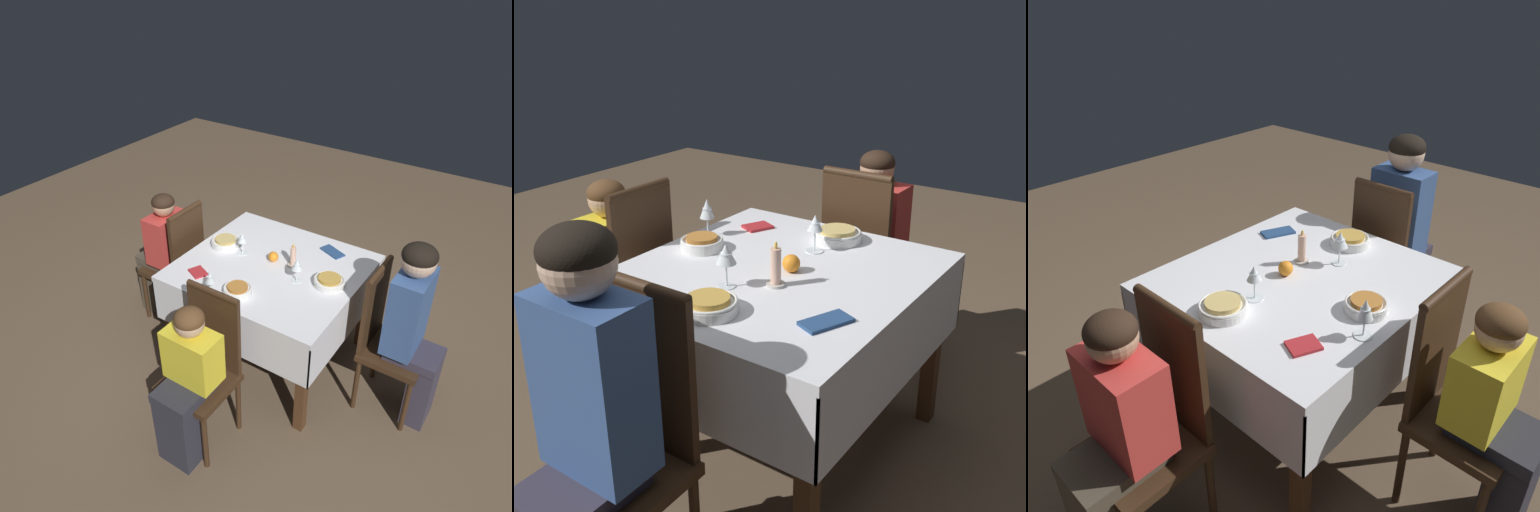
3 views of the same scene
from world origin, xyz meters
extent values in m
plane|color=brown|center=(0.00, 0.00, 0.00)|extent=(8.00, 8.00, 0.00)
cube|color=silver|center=(0.00, 0.00, 0.74)|extent=(1.13, 1.05, 0.04)
cube|color=silver|center=(0.00, 0.52, 0.58)|extent=(1.13, 0.01, 0.29)
cube|color=silver|center=(0.00, -0.52, 0.58)|extent=(1.13, 0.01, 0.29)
cube|color=silver|center=(0.56, 0.00, 0.58)|extent=(0.01, 1.05, 0.29)
cube|color=silver|center=(-0.56, 0.00, 0.58)|extent=(0.01, 1.05, 0.29)
cube|color=#4C2D19|center=(0.50, 0.45, 0.36)|extent=(0.06, 0.06, 0.72)
cube|color=#4C2D19|center=(-0.50, 0.45, 0.36)|extent=(0.06, 0.06, 0.72)
cube|color=#4C2D19|center=(0.50, -0.45, 0.36)|extent=(0.06, 0.06, 0.72)
cube|color=#4C2D19|center=(-0.50, -0.45, 0.36)|extent=(0.06, 0.06, 0.72)
cube|color=#382314|center=(-0.86, -0.03, 0.43)|extent=(0.37, 0.37, 0.04)
cube|color=#382314|center=(-0.70, -0.03, 0.71)|extent=(0.03, 0.34, 0.52)
cylinder|color=#382314|center=(-0.70, -0.03, 0.97)|extent=(0.04, 0.33, 0.04)
cylinder|color=#382314|center=(-1.02, 0.12, 0.21)|extent=(0.03, 0.03, 0.41)
cylinder|color=#382314|center=(-1.02, -0.19, 0.21)|extent=(0.03, 0.03, 0.41)
cylinder|color=#382314|center=(-0.71, 0.12, 0.21)|extent=(0.03, 0.03, 0.41)
cylinder|color=#382314|center=(-0.71, -0.19, 0.21)|extent=(0.03, 0.03, 0.41)
cube|color=#382314|center=(0.86, 0.03, 0.43)|extent=(0.37, 0.37, 0.04)
cube|color=#382314|center=(0.70, 0.03, 0.71)|extent=(0.03, 0.34, 0.52)
cylinder|color=#382314|center=(0.70, 0.03, 0.97)|extent=(0.04, 0.33, 0.04)
cylinder|color=#382314|center=(1.02, -0.13, 0.21)|extent=(0.03, 0.03, 0.41)
cylinder|color=#382314|center=(0.71, -0.13, 0.21)|extent=(0.03, 0.03, 0.41)
cylinder|color=#382314|center=(0.71, 0.19, 0.21)|extent=(0.03, 0.03, 0.41)
cube|color=#382314|center=(-0.03, 0.82, 0.43)|extent=(0.37, 0.37, 0.04)
cube|color=#382314|center=(-0.03, 0.65, 0.71)|extent=(0.34, 0.03, 0.52)
cylinder|color=#382314|center=(-0.03, 0.65, 0.97)|extent=(0.33, 0.04, 0.04)
cylinder|color=#382314|center=(-0.19, 0.98, 0.21)|extent=(0.03, 0.03, 0.41)
cylinder|color=#382314|center=(0.13, 0.66, 0.21)|extent=(0.03, 0.03, 0.41)
cylinder|color=#382314|center=(-0.19, 0.66, 0.21)|extent=(0.03, 0.03, 0.41)
cube|color=#383342|center=(-1.06, -0.03, 0.23)|extent=(0.14, 0.22, 0.45)
cube|color=#383342|center=(-0.98, -0.03, 0.48)|extent=(0.31, 0.24, 0.06)
cube|color=#38568E|center=(-0.89, -0.03, 0.76)|extent=(0.18, 0.30, 0.50)
sphere|color=beige|center=(-0.89, -0.03, 1.11)|extent=(0.19, 0.19, 0.19)
ellipsoid|color=black|center=(-0.89, -0.03, 1.14)|extent=(0.19, 0.19, 0.13)
cube|color=#4C4233|center=(0.98, 0.03, 0.48)|extent=(0.31, 0.24, 0.06)
cube|color=red|center=(0.89, 0.03, 0.70)|extent=(0.18, 0.30, 0.37)
sphere|color=tan|center=(0.89, 0.03, 0.96)|extent=(0.16, 0.16, 0.16)
ellipsoid|color=black|center=(0.89, 0.03, 0.99)|extent=(0.16, 0.16, 0.11)
cube|color=#282833|center=(-0.03, 1.02, 0.23)|extent=(0.23, 0.14, 0.45)
cube|color=#282833|center=(-0.03, 0.93, 0.48)|extent=(0.24, 0.31, 0.06)
cube|color=yellow|center=(-0.03, 0.85, 0.67)|extent=(0.30, 0.18, 0.31)
sphere|color=#D6A884|center=(-0.03, 0.85, 0.90)|extent=(0.16, 0.16, 0.16)
ellipsoid|color=brown|center=(-0.03, 0.85, 0.93)|extent=(0.16, 0.16, 0.11)
cylinder|color=white|center=(-0.40, -0.02, 0.78)|extent=(0.19, 0.19, 0.04)
torus|color=white|center=(-0.40, -0.02, 0.80)|extent=(0.19, 0.19, 0.01)
cylinder|color=gold|center=(-0.40, -0.02, 0.81)|extent=(0.14, 0.14, 0.02)
cylinder|color=white|center=(-0.21, 0.06, 0.76)|extent=(0.06, 0.06, 0.00)
cylinder|color=white|center=(-0.21, 0.06, 0.81)|extent=(0.01, 0.01, 0.08)
cone|color=white|center=(-0.21, 0.06, 0.89)|extent=(0.07, 0.07, 0.07)
cylinder|color=white|center=(-0.21, 0.06, 0.87)|extent=(0.04, 0.04, 0.03)
cylinder|color=white|center=(0.40, -0.04, 0.78)|extent=(0.20, 0.20, 0.04)
torus|color=white|center=(0.40, -0.04, 0.80)|extent=(0.19, 0.19, 0.01)
cylinder|color=tan|center=(0.40, -0.04, 0.81)|extent=(0.14, 0.14, 0.02)
cylinder|color=white|center=(0.25, -0.02, 0.76)|extent=(0.07, 0.07, 0.00)
cylinder|color=white|center=(0.25, -0.02, 0.81)|extent=(0.01, 0.01, 0.08)
cone|color=white|center=(0.25, -0.02, 0.88)|extent=(0.06, 0.06, 0.06)
cylinder|color=white|center=(0.25, -0.02, 0.87)|extent=(0.04, 0.04, 0.03)
cylinder|color=white|center=(0.02, 0.36, 0.78)|extent=(0.17, 0.17, 0.04)
torus|color=white|center=(0.02, 0.36, 0.80)|extent=(0.17, 0.17, 0.01)
cylinder|color=#B2702D|center=(0.02, 0.36, 0.81)|extent=(0.12, 0.12, 0.02)
cylinder|color=white|center=(0.15, 0.45, 0.76)|extent=(0.07, 0.07, 0.00)
cylinder|color=white|center=(0.15, 0.45, 0.80)|extent=(0.01, 0.01, 0.07)
cone|color=white|center=(0.15, 0.45, 0.88)|extent=(0.06, 0.06, 0.08)
cylinder|color=white|center=(0.15, 0.45, 0.86)|extent=(0.04, 0.04, 0.04)
cylinder|color=beige|center=(-0.11, -0.08, 0.77)|extent=(0.07, 0.07, 0.01)
cylinder|color=beige|center=(-0.11, -0.08, 0.84)|extent=(0.04, 0.04, 0.13)
ellipsoid|color=#F9C64C|center=(-0.11, -0.08, 0.91)|extent=(0.01, 0.01, 0.03)
sphere|color=orange|center=(0.03, -0.05, 0.79)|extent=(0.07, 0.07, 0.07)
cube|color=#AD2328|center=(0.35, 0.33, 0.77)|extent=(0.14, 0.13, 0.01)
cube|color=navy|center=(-0.25, -0.36, 0.77)|extent=(0.18, 0.14, 0.01)
camera|label=1|loc=(-1.39, 2.28, 2.56)|focal=35.00mm
camera|label=2|loc=(-1.80, -1.22, 1.69)|focal=45.00mm
camera|label=3|loc=(1.42, 1.22, 1.90)|focal=35.00mm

